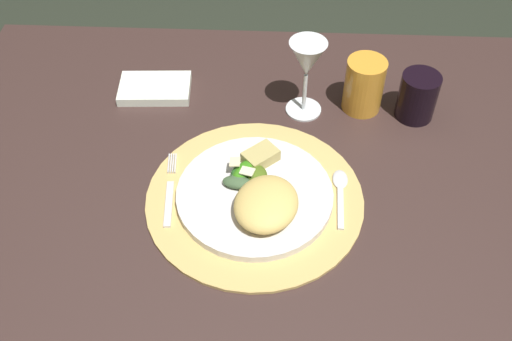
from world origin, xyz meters
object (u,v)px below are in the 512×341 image
at_px(spoon, 340,188).
at_px(wine_glass, 307,62).
at_px(fork, 170,192).
at_px(amber_tumbler, 364,85).
at_px(dark_tumbler, 418,96).
at_px(dinner_plate, 255,195).
at_px(dining_table, 262,238).
at_px(napkin, 155,88).

bearing_deg(spoon, wine_glass, 106.40).
bearing_deg(spoon, fork, -175.56).
bearing_deg(amber_tumbler, wine_glass, -172.05).
xyz_separation_m(spoon, dark_tumbler, (0.15, 0.21, 0.04)).
height_order(dinner_plate, spoon, dinner_plate).
bearing_deg(amber_tumbler, dark_tumbler, -10.84).
xyz_separation_m(wine_glass, dark_tumbler, (0.21, -0.00, -0.07)).
xyz_separation_m(amber_tumbler, dark_tumbler, (0.10, -0.02, -0.01)).
relative_size(dinner_plate, dark_tumbler, 2.84).
xyz_separation_m(dining_table, dinner_plate, (-0.01, -0.05, 0.19)).
distance_m(spoon, dark_tumbler, 0.26).
xyz_separation_m(dining_table, wine_glass, (0.07, 0.18, 0.30)).
height_order(spoon, napkin, napkin).
distance_m(dinner_plate, napkin, 0.35).
distance_m(dining_table, amber_tumbler, 0.36).
height_order(dining_table, dark_tumbler, dark_tumbler).
bearing_deg(fork, dinner_plate, -1.08).
bearing_deg(dining_table, dinner_plate, -103.84).
height_order(dining_table, spoon, spoon).
distance_m(dining_table, napkin, 0.37).
bearing_deg(dark_tumbler, wine_glass, 179.05).
bearing_deg(dark_tumbler, dinner_plate, -142.39).
xyz_separation_m(dining_table, spoon, (0.13, -0.03, 0.19)).
relative_size(dinner_plate, napkin, 1.87).
bearing_deg(amber_tumbler, fork, -144.31).
bearing_deg(dark_tumbler, fork, -152.89).
xyz_separation_m(fork, napkin, (-0.07, 0.27, 0.00)).
height_order(dining_table, amber_tumbler, amber_tumbler).
distance_m(dining_table, dinner_plate, 0.20).
bearing_deg(dinner_plate, amber_tumbler, 51.57).
xyz_separation_m(dinner_plate, dark_tumbler, (0.30, 0.23, 0.03)).
xyz_separation_m(spoon, wine_glass, (-0.06, 0.21, 0.11)).
bearing_deg(dining_table, fork, -162.95).
relative_size(dinner_plate, amber_tumbler, 2.45).
distance_m(spoon, napkin, 0.44).
bearing_deg(dining_table, amber_tumbler, 46.93).
distance_m(napkin, wine_glass, 0.32).
bearing_deg(fork, dining_table, 17.05).
bearing_deg(dinner_plate, napkin, 127.92).
bearing_deg(napkin, wine_glass, -7.95).
bearing_deg(fork, dark_tumbler, 27.11).
xyz_separation_m(fork, spoon, (0.29, 0.02, -0.00)).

